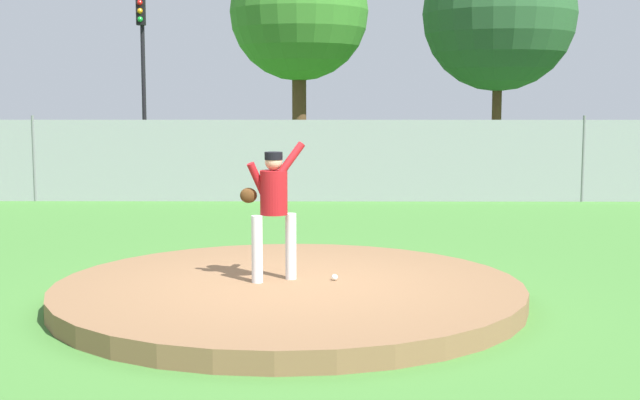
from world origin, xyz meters
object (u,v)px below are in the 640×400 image
pitcher_youth (273,201)px  parked_car_teal (520,156)px  parked_car_champagne (426,155)px  baseball (335,277)px  parked_car_red (252,154)px  traffic_light_near (142,55)px  parked_car_charcoal (147,156)px  traffic_cone_orange (82,174)px

pitcher_youth → parked_car_teal: 15.31m
pitcher_youth → parked_car_champagne: size_ratio=0.37×
baseball → parked_car_red: parked_car_red is taller
traffic_light_near → parked_car_champagne: bearing=-27.4°
parked_car_champagne → parked_car_teal: parked_car_champagne is taller
parked_car_charcoal → pitcher_youth: bearing=-72.5°
baseball → traffic_cone_orange: bearing=116.4°
baseball → parked_car_red: size_ratio=0.02×
parked_car_red → traffic_cone_orange: bearing=-171.1°
parked_car_teal → parked_car_charcoal: 10.45m
parked_car_champagne → traffic_light_near: (-8.98, 4.66, 3.06)m
parked_car_champagne → parked_car_red: 5.03m
pitcher_youth → parked_car_teal: size_ratio=0.37×
traffic_cone_orange → parked_car_teal: bearing=-0.3°
parked_car_champagne → parked_car_red: (-4.99, 0.57, 0.01)m
traffic_light_near → baseball: bearing=-71.7°
parked_car_red → traffic_cone_orange: size_ratio=7.40×
parked_car_teal → baseball: bearing=-110.7°
parked_car_teal → traffic_light_near: traffic_light_near is taller
parked_car_red → pitcher_youth: bearing=-84.0°
parked_car_charcoal → traffic_cone_orange: (-1.88, 0.08, -0.53)m
baseball → traffic_light_near: 20.27m
baseball → parked_car_teal: parked_car_teal is taller
parked_car_charcoal → traffic_light_near: 5.90m
parked_car_teal → pitcher_youth: bearing=-113.2°
parked_car_teal → traffic_light_near: bearing=157.1°
traffic_cone_orange → parked_car_champagne: bearing=1.0°
parked_car_red → traffic_cone_orange: 4.83m
parked_car_red → baseball: bearing=-81.3°
pitcher_youth → parked_car_champagne: pitcher_youth is taller
parked_car_champagne → parked_car_charcoal: parked_car_champagne is taller
parked_car_charcoal → traffic_light_near: bearing=102.9°
baseball → parked_car_red: bearing=98.7°
parked_car_champagne → parked_car_red: bearing=173.5°
baseball → pitcher_youth: bearing=-178.5°
pitcher_youth → baseball: bearing=1.5°
traffic_cone_orange → pitcher_youth: bearing=-66.0°
traffic_cone_orange → traffic_light_near: size_ratio=0.10×
pitcher_youth → parked_car_red: size_ratio=0.40×
pitcher_youth → parked_car_red: 14.95m
parked_car_teal → parked_car_charcoal: (-10.45, -0.02, 0.01)m
baseball → parked_car_champagne: 14.55m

